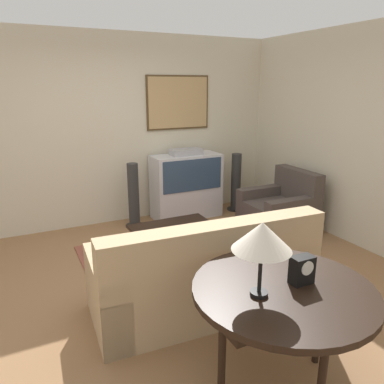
% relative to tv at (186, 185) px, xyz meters
% --- Properties ---
extents(ground_plane, '(12.00, 12.00, 0.00)m').
position_rel_tv_xyz_m(ground_plane, '(-1.11, -1.80, -0.50)').
color(ground_plane, '#8E6642').
extents(wall_back, '(12.00, 0.10, 2.70)m').
position_rel_tv_xyz_m(wall_back, '(-1.09, 0.33, 0.85)').
color(wall_back, beige).
rests_on(wall_back, ground_plane).
extents(wall_right, '(0.06, 12.00, 2.70)m').
position_rel_tv_xyz_m(wall_right, '(1.52, -1.80, 0.85)').
color(wall_right, beige).
rests_on(wall_right, ground_plane).
extents(area_rug, '(2.34, 1.42, 0.01)m').
position_rel_tv_xyz_m(area_rug, '(-0.62, -1.14, -0.50)').
color(area_rug, brown).
rests_on(area_rug, ground_plane).
extents(tv, '(1.05, 0.45, 1.07)m').
position_rel_tv_xyz_m(tv, '(0.00, 0.00, 0.00)').
color(tv, silver).
rests_on(tv, ground_plane).
extents(couch, '(2.00, 0.96, 0.92)m').
position_rel_tv_xyz_m(couch, '(-0.94, -2.35, -0.17)').
color(couch, tan).
rests_on(couch, ground_plane).
extents(armchair, '(0.86, 0.83, 0.85)m').
position_rel_tv_xyz_m(armchair, '(0.92, -1.11, -0.22)').
color(armchair, '#473D38').
rests_on(armchair, ground_plane).
extents(coffee_table, '(0.96, 0.61, 0.39)m').
position_rel_tv_xyz_m(coffee_table, '(-0.76, -1.24, -0.15)').
color(coffee_table, black).
rests_on(coffee_table, ground_plane).
extents(console_table, '(1.16, 1.16, 0.76)m').
position_rel_tv_xyz_m(console_table, '(-0.92, -3.38, 0.19)').
color(console_table, black).
rests_on(console_table, ground_plane).
extents(table_lamp, '(0.36, 0.36, 0.47)m').
position_rel_tv_xyz_m(table_lamp, '(-1.12, -3.39, 0.64)').
color(table_lamp, black).
rests_on(table_lamp, console_table).
extents(mantel_clock, '(0.15, 0.10, 0.18)m').
position_rel_tv_xyz_m(mantel_clock, '(-0.79, -3.39, 0.35)').
color(mantel_clock, black).
rests_on(mantel_clock, console_table).
extents(speaker_tower_left, '(0.27, 0.27, 0.94)m').
position_rel_tv_xyz_m(speaker_tower_left, '(-0.86, -0.06, -0.06)').
color(speaker_tower_left, black).
rests_on(speaker_tower_left, ground_plane).
extents(speaker_tower_right, '(0.27, 0.27, 0.94)m').
position_rel_tv_xyz_m(speaker_tower_right, '(0.86, -0.06, -0.06)').
color(speaker_tower_right, black).
rests_on(speaker_tower_right, ground_plane).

